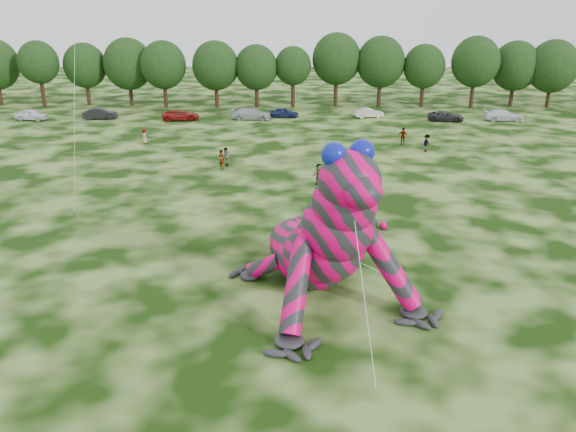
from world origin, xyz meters
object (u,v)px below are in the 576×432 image
(spectator_0, at_px, (222,159))
(inflatable_gecko, at_px, (307,206))
(tree_10, at_px, (336,70))
(car_1, at_px, (100,114))
(car_6, at_px, (446,116))
(spectator_3, at_px, (403,136))
(car_3, at_px, (251,114))
(spectator_1, at_px, (226,157))
(tree_4, at_px, (86,74))
(tree_5, at_px, (129,72))
(car_5, at_px, (369,113))
(tree_7, at_px, (216,74))
(spectator_5, at_px, (319,174))
(tree_8, at_px, (256,76))
(tree_9, at_px, (293,77))
(car_4, at_px, (284,113))
(tree_13, at_px, (474,72))
(car_7, at_px, (504,115))
(tree_12, at_px, (423,76))
(tree_14, at_px, (514,74))
(spectator_4, at_px, (145,136))
(tree_3, at_px, (40,74))
(car_0, at_px, (31,115))
(tree_15, at_px, (552,74))
(tree_11, at_px, (380,72))
(car_2, at_px, (181,115))
(spectator_2, at_px, (427,143))
(tree_6, at_px, (164,74))

(spectator_0, bearing_deg, inflatable_gecko, 151.56)
(tree_10, bearing_deg, car_1, -159.96)
(car_6, bearing_deg, spectator_3, 158.72)
(car_3, distance_m, car_6, 25.13)
(car_3, distance_m, spectator_1, 23.31)
(spectator_1, bearing_deg, tree_4, -157.51)
(tree_5, distance_m, car_5, 35.93)
(tree_7, xyz_separation_m, spectator_5, (13.58, -38.51, -3.87))
(tree_8, distance_m, spectator_3, 29.71)
(tree_9, height_order, car_4, tree_9)
(tree_13, xyz_separation_m, car_7, (1.19, -10.37, -4.34))
(tree_5, xyz_separation_m, tree_12, (43.14, -0.70, -0.41))
(tree_13, bearing_deg, tree_14, 14.15)
(car_3, height_order, spectator_4, spectator_4)
(inflatable_gecko, height_order, car_7, inflatable_gecko)
(tree_8, bearing_deg, tree_3, 179.85)
(tree_12, height_order, car_0, tree_12)
(tree_4, height_order, tree_9, tree_4)
(tree_14, bearing_deg, tree_15, -10.74)
(tree_4, distance_m, tree_13, 56.80)
(car_5, distance_m, car_6, 9.85)
(tree_14, bearing_deg, spectator_1, -137.67)
(tree_13, height_order, spectator_5, tree_13)
(inflatable_gecko, distance_m, tree_8, 56.54)
(tree_7, xyz_separation_m, tree_8, (5.86, 0.18, -0.27))
(spectator_3, bearing_deg, spectator_5, -99.45)
(car_5, height_order, car_6, car_6)
(tree_12, bearing_deg, tree_7, -178.22)
(tree_4, height_order, car_6, tree_4)
(tree_12, distance_m, car_7, 14.27)
(tree_3, xyz_separation_m, tree_7, (25.64, -0.26, 0.02))
(tree_12, distance_m, car_1, 45.52)
(tree_11, height_order, tree_13, tree_13)
(tree_13, distance_m, spectator_4, 48.40)
(tree_13, distance_m, car_2, 42.12)
(car_7, bearing_deg, car_3, 94.22)
(tree_3, bearing_deg, tree_10, 2.01)
(car_5, height_order, car_7, car_7)
(spectator_5, bearing_deg, car_0, 101.67)
(tree_9, height_order, tree_11, tree_11)
(tree_14, xyz_separation_m, spectator_1, (-38.28, -34.87, -3.83))
(car_5, relative_size, spectator_2, 2.19)
(tree_6, bearing_deg, tree_7, 0.92)
(tree_11, distance_m, tree_14, 19.69)
(tree_5, xyz_separation_m, spectator_2, (37.90, -28.61, -4.02))
(car_5, relative_size, spectator_5, 2.23)
(car_3, distance_m, spectator_5, 29.91)
(tree_6, relative_size, spectator_3, 5.28)
(tree_3, bearing_deg, car_2, -25.29)
(tree_14, bearing_deg, tree_4, -179.99)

